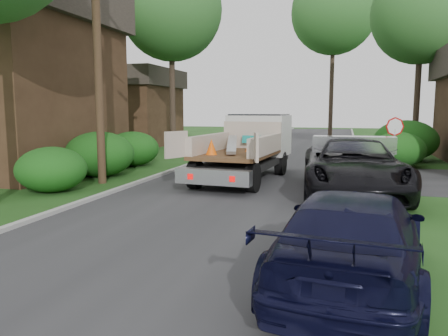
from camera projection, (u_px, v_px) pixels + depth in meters
ground at (196, 228)px, 10.31m from camera, size 120.00×120.00×0.00m
road at (268, 171)px, 19.85m from camera, size 8.00×90.00×0.02m
curb_left at (184, 166)px, 20.94m from camera, size 0.20×90.00×0.12m
curb_right at (363, 173)px, 18.76m from camera, size 0.20×90.00×0.12m
stop_sign at (394, 135)px, 17.28m from camera, size 0.71×0.32×2.48m
utility_pole at (97, 43)px, 15.84m from camera, size 2.42×1.25×10.00m
house_left_far at (126, 106)px, 34.50m from camera, size 7.56×7.56×6.00m
hedge_left_a at (52, 169)px, 14.72m from camera, size 2.34×2.34×1.53m
hedge_left_b at (100, 154)px, 18.12m from camera, size 2.86×2.86×1.87m
hedge_left_c at (133, 149)px, 21.55m from camera, size 2.60×2.60×1.70m
hedge_right_a at (398, 150)px, 21.06m from camera, size 2.60×2.60×1.70m
hedge_right_b at (406, 140)px, 23.71m from camera, size 3.38×3.38×2.21m
tree_left_far at (171, 10)px, 27.35m from camera, size 6.40×6.40×12.20m
tree_right_far at (422, 14)px, 26.28m from camera, size 6.00×6.00×11.50m
tree_left_back at (40, 2)px, 25.26m from camera, size 6.00×6.00×12.00m
tree_center_far at (334, 12)px, 36.96m from camera, size 7.20×7.20×14.60m
flatbed_truck at (251, 143)px, 17.91m from camera, size 3.35×7.00×2.58m
black_pickup at (353, 167)px, 14.13m from camera, size 3.62×6.90×1.85m
navy_suv at (352, 238)px, 6.89m from camera, size 2.68×5.41×1.51m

